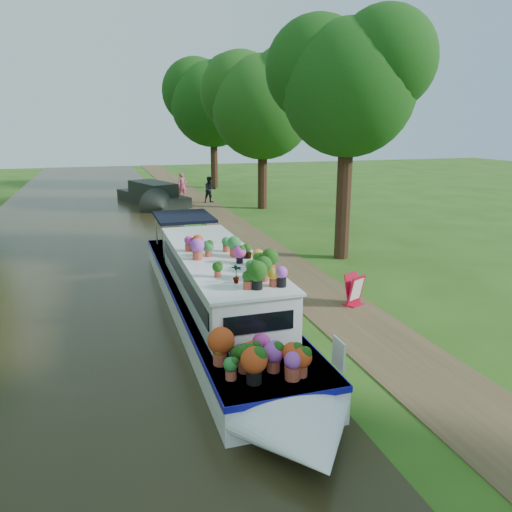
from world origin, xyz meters
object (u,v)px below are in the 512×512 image
at_px(plant_boat, 218,292).
at_px(pedestrian_pink, 182,185).
at_px(second_boat, 153,196).
at_px(pedestrian_dark, 210,190).
at_px(sandwich_board, 354,291).

bearing_deg(plant_boat, pedestrian_pink, 83.09).
distance_m(second_boat, pedestrian_dark, 3.68).
distance_m(pedestrian_pink, pedestrian_dark, 2.95).
bearing_deg(sandwich_board, pedestrian_pink, 68.20).
bearing_deg(pedestrian_dark, sandwich_board, -100.59).
bearing_deg(plant_boat, pedestrian_dark, 78.32).
xyz_separation_m(plant_boat, pedestrian_dark, (4.15, 20.08, 0.02)).
height_order(plant_boat, pedestrian_pink, plant_boat).
relative_size(plant_boat, pedestrian_dark, 8.02).
bearing_deg(second_boat, sandwich_board, -100.11).
bearing_deg(pedestrian_pink, plant_boat, -104.53).
relative_size(second_boat, sandwich_board, 8.77).
distance_m(second_boat, sandwich_board, 20.69).
bearing_deg(pedestrian_pink, pedestrian_dark, -69.25).
height_order(sandwich_board, pedestrian_dark, pedestrian_dark).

